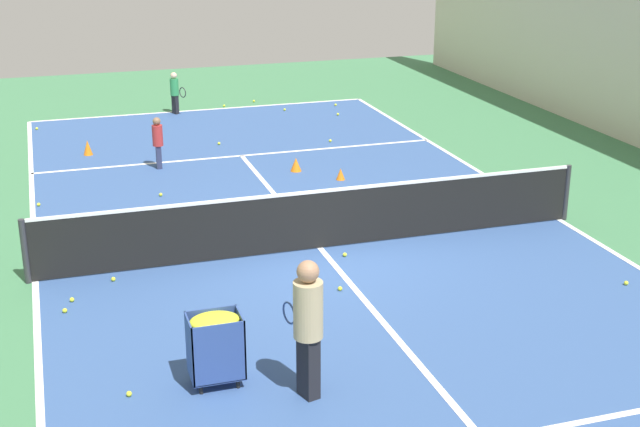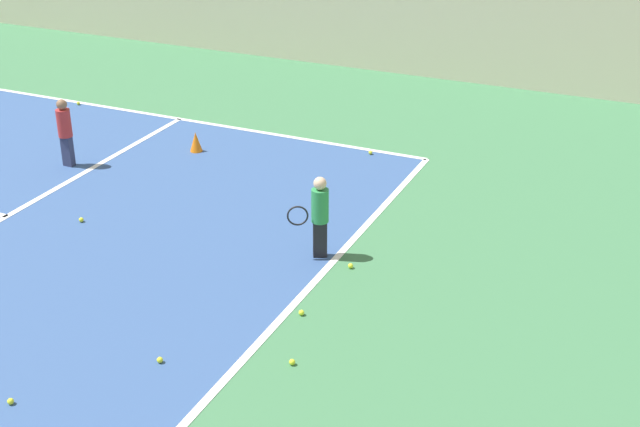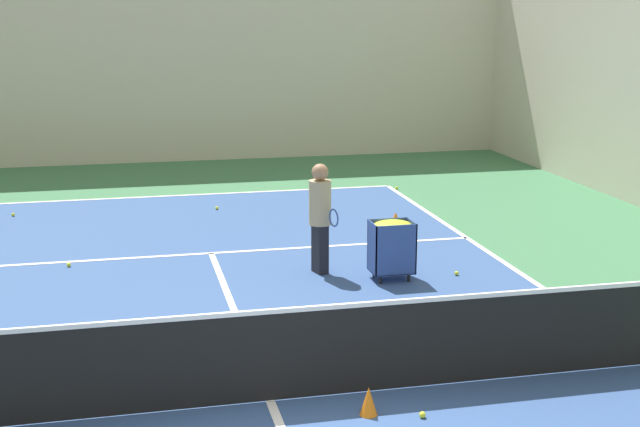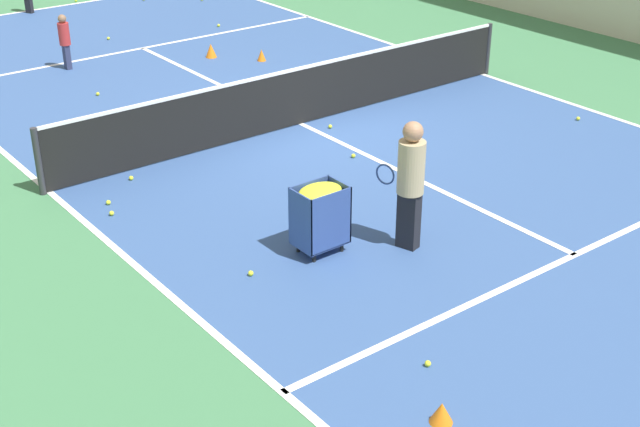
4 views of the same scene
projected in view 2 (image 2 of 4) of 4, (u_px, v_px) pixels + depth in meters
The scene contains 13 objects.
line_baseline_near at pixel (310, 286), 11.16m from camera, with size 9.29×0.10×0.00m, color white.
line_service_near at pixel (7, 216), 12.99m from camera, with size 9.29×0.10×0.00m, color white.
player_near_baseline at pixel (319, 212), 11.61m from camera, with size 0.41×0.52×1.15m.
child_midcourt at pixel (65, 128), 14.46m from camera, with size 0.24×0.24×1.15m.
training_cone_1 at pixel (196, 142), 15.25m from camera, with size 0.21×0.21×0.34m, color orange.
tennis_ball_5 at pixel (301, 313), 10.55m from camera, with size 0.07×0.07×0.07m, color yellow.
tennis_ball_6 at pixel (160, 360), 9.67m from camera, with size 0.07×0.07×0.07m, color yellow.
tennis_ball_7 at pixel (11, 401), 9.02m from camera, with size 0.07×0.07×0.07m, color yellow.
tennis_ball_8 at pixel (292, 362), 9.64m from camera, with size 0.07×0.07×0.07m, color yellow.
tennis_ball_13 at pixel (78, 103), 17.53m from camera, with size 0.07×0.07×0.07m, color yellow.
tennis_ball_14 at pixel (81, 220), 12.81m from camera, with size 0.07×0.07×0.07m, color yellow.
tennis_ball_19 at pixel (351, 266), 11.58m from camera, with size 0.07×0.07×0.07m, color yellow.
tennis_ball_20 at pixel (370, 152), 15.17m from camera, with size 0.07×0.07×0.07m, color yellow.
Camera 2 is at (-8.75, -14.98, 5.66)m, focal length 50.00 mm.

